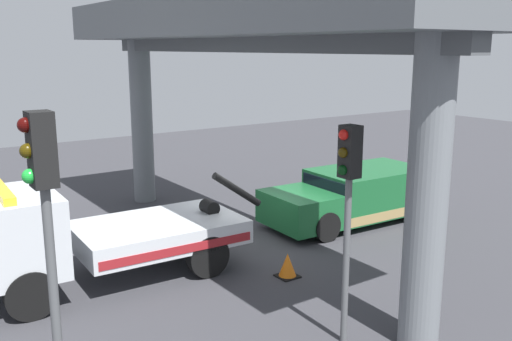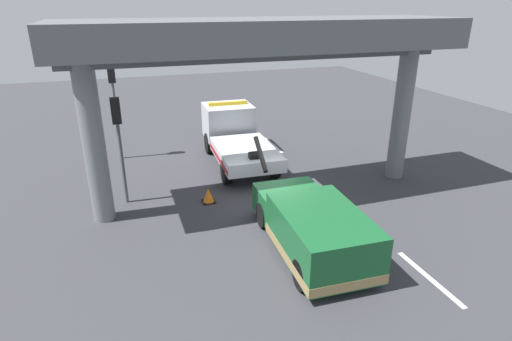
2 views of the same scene
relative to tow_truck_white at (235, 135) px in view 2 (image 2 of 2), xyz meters
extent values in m
cube|color=#38383D|center=(-4.66, 0.03, -1.25)|extent=(60.00, 40.00, 0.10)
cube|color=silver|center=(-10.66, -2.43, -1.20)|extent=(2.60, 0.16, 0.01)
cube|color=silver|center=(-4.66, -2.43, -1.20)|extent=(2.60, 0.16, 0.01)
cube|color=silver|center=(1.34, -2.43, -1.20)|extent=(2.60, 0.16, 0.01)
cube|color=silver|center=(-1.93, 0.08, -0.28)|extent=(3.94, 2.56, 0.55)
cube|color=silver|center=(1.40, -0.06, 0.27)|extent=(2.14, 2.39, 1.65)
cube|color=black|center=(2.01, -0.09, 0.64)|extent=(0.15, 2.21, 0.66)
cube|color=maroon|center=(-1.88, 1.28, -0.36)|extent=(3.65, 0.17, 0.20)
cylinder|color=black|center=(-4.12, 0.17, 0.46)|extent=(1.42, 0.24, 1.07)
cylinder|color=black|center=(-3.31, 0.14, 0.12)|extent=(0.38, 0.46, 0.36)
cube|color=yellow|center=(1.40, -0.06, 1.18)|extent=(0.32, 1.93, 0.16)
cylinder|color=black|center=(1.24, 0.99, -0.70)|extent=(1.01, 0.36, 1.00)
cylinder|color=black|center=(1.15, -1.09, -0.70)|extent=(1.01, 0.36, 1.00)
cylinder|color=black|center=(-2.65, 1.15, -0.70)|extent=(1.01, 0.36, 1.00)
cylinder|color=black|center=(-2.74, -0.93, -0.70)|extent=(1.01, 0.36, 1.00)
cube|color=#195B2D|center=(-9.02, 0.06, -0.30)|extent=(3.55, 2.34, 1.35)
cube|color=#195B2D|center=(-6.43, -0.05, -0.50)|extent=(1.82, 2.18, 0.95)
cube|color=black|center=(-7.27, -0.01, 0.00)|extent=(0.14, 1.94, 0.59)
cube|color=#9E8451|center=(-9.02, 0.06, -0.79)|extent=(3.57, 2.36, 0.28)
cylinder|color=black|center=(-6.54, 0.92, -0.78)|extent=(0.85, 0.32, 0.84)
cylinder|color=black|center=(-6.62, -1.00, -0.78)|extent=(0.85, 0.32, 0.84)
cylinder|color=black|center=(-9.92, 1.06, -0.78)|extent=(0.85, 0.32, 0.84)
cylinder|color=black|center=(-10.01, -0.86, -0.78)|extent=(0.85, 0.32, 0.84)
cylinder|color=slate|center=(-4.23, 5.96, 1.53)|extent=(0.72, 0.72, 5.47)
cylinder|color=slate|center=(-4.23, -5.89, 1.53)|extent=(0.72, 0.72, 5.47)
cube|color=#5B5F63|center=(-4.23, 0.03, 4.77)|extent=(3.60, 13.85, 1.02)
cube|color=#4A4E52|center=(-4.23, 0.03, 4.08)|extent=(0.50, 13.45, 0.36)
cylinder|color=#515456|center=(-3.16, 5.15, 0.33)|extent=(0.12, 0.12, 3.06)
cube|color=black|center=(-3.16, 5.15, 2.31)|extent=(0.28, 0.32, 0.90)
sphere|color=red|center=(-3.00, 5.15, 2.61)|extent=(0.18, 0.18, 0.18)
sphere|color=#3A2D06|center=(-3.00, 5.15, 2.31)|extent=(0.18, 0.18, 0.18)
sphere|color=black|center=(-3.00, 5.15, 2.01)|extent=(0.18, 0.18, 0.18)
cylinder|color=#515456|center=(1.84, 5.15, 0.60)|extent=(0.12, 0.12, 3.61)
cube|color=black|center=(1.84, 5.15, 2.86)|extent=(0.28, 0.32, 0.90)
sphere|color=#360605|center=(2.00, 5.15, 3.16)|extent=(0.18, 0.18, 0.18)
sphere|color=#3A2D06|center=(2.00, 5.15, 2.86)|extent=(0.18, 0.18, 0.18)
sphere|color=green|center=(2.00, 5.15, 2.56)|extent=(0.18, 0.18, 0.18)
cone|color=orange|center=(-4.15, 2.25, -0.92)|extent=(0.43, 0.43, 0.57)
cube|color=black|center=(-4.15, 2.25, -1.19)|extent=(0.48, 0.48, 0.03)
camera|label=1|loc=(3.50, 11.89, 4.03)|focal=39.52mm
camera|label=2|loc=(-18.13, 5.12, 5.85)|focal=29.41mm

